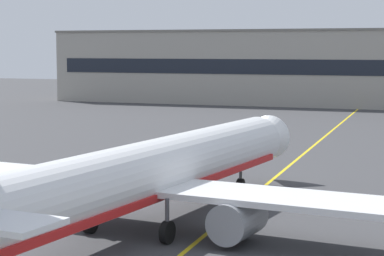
{
  "coord_description": "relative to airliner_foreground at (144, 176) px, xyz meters",
  "views": [
    {
      "loc": [
        14.77,
        -26.51,
        10.97
      ],
      "look_at": [
        -0.37,
        14.7,
        6.23
      ],
      "focal_mm": 70.09,
      "sensor_mm": 36.0,
      "label": 1
    }
  ],
  "objects": [
    {
      "name": "taxiway_centreline",
      "position": [
        3.06,
        16.29,
        -3.37
      ],
      "size": [
        7.79,
        179.86,
        0.01
      ],
      "primitive_type": "cube",
      "rotation": [
        0.0,
        0.0,
        0.04
      ],
      "color": "yellow",
      "rests_on": "ground"
    },
    {
      "name": "airliner_foreground",
      "position": [
        0.0,
        0.0,
        0.0
      ],
      "size": [
        32.34,
        41.49,
        11.65
      ],
      "color": "white",
      "rests_on": "ground"
    },
    {
      "name": "terminal_building",
      "position": [
        -0.19,
        100.26,
        3.8
      ],
      "size": [
        122.14,
        12.4,
        14.32
      ],
      "color": "#9E998E",
      "rests_on": "ground"
    }
  ]
}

